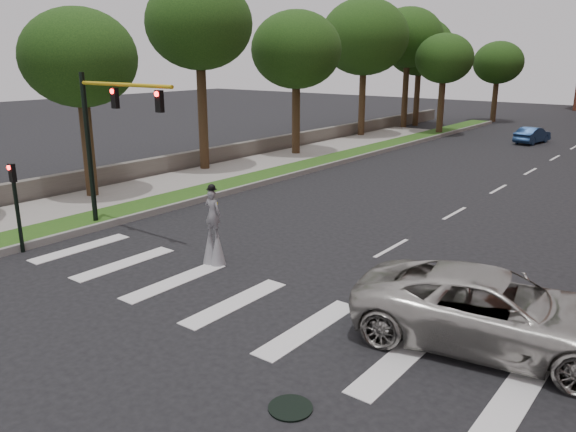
{
  "coord_description": "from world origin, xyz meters",
  "views": [
    {
      "loc": [
        8.91,
        -9.71,
        6.79
      ],
      "look_at": [
        -2.0,
        4.37,
        1.7
      ],
      "focal_mm": 35.0,
      "sensor_mm": 36.0,
      "label": 1
    }
  ],
  "objects": [
    {
      "name": "ground_plane",
      "position": [
        0.0,
        0.0,
        0.0
      ],
      "size": [
        160.0,
        160.0,
        0.0
      ],
      "primitive_type": "plane",
      "color": "black",
      "rests_on": "ground"
    },
    {
      "name": "grass_median",
      "position": [
        -11.5,
        20.0,
        0.12
      ],
      "size": [
        2.0,
        60.0,
        0.25
      ],
      "primitive_type": "cube",
      "color": "#244B15",
      "rests_on": "ground"
    },
    {
      "name": "median_curb",
      "position": [
        -10.45,
        20.0,
        0.14
      ],
      "size": [
        0.2,
        60.0,
        0.28
      ],
      "primitive_type": "cube",
      "color": "gray",
      "rests_on": "ground"
    },
    {
      "name": "sidewalk_left",
      "position": [
        -14.5,
        10.0,
        0.09
      ],
      "size": [
        4.0,
        60.0,
        0.18
      ],
      "primitive_type": "cube",
      "color": "gray",
      "rests_on": "ground"
    },
    {
      "name": "stone_wall",
      "position": [
        -17.0,
        22.0,
        0.55
      ],
      "size": [
        0.5,
        56.0,
        1.1
      ],
      "primitive_type": "cube",
      "color": "#59544D",
      "rests_on": "ground"
    },
    {
      "name": "manhole",
      "position": [
        3.0,
        -2.0,
        0.02
      ],
      "size": [
        0.9,
        0.9,
        0.04
      ],
      "primitive_type": "cylinder",
      "color": "black",
      "rests_on": "ground"
    },
    {
      "name": "traffic_signal",
      "position": [
        -9.78,
        3.0,
        4.15
      ],
      "size": [
        5.3,
        0.23,
        6.2
      ],
      "color": "black",
      "rests_on": "ground"
    },
    {
      "name": "secondary_signal",
      "position": [
        -10.3,
        -0.5,
        1.95
      ],
      "size": [
        0.25,
        0.21,
        3.23
      ],
      "color": "black",
      "rests_on": "ground"
    },
    {
      "name": "stilt_performer",
      "position": [
        -4.0,
        2.87,
        1.05
      ],
      "size": [
        0.84,
        0.56,
        2.78
      ],
      "rotation": [
        0.0,
        0.0,
        3.27
      ],
      "color": "#352415",
      "rests_on": "ground"
    },
    {
      "name": "suv_crossing",
      "position": [
        5.29,
        3.0,
        0.92
      ],
      "size": [
        7.06,
        4.18,
        1.84
      ],
      "primitive_type": "imported",
      "rotation": [
        0.0,
        0.0,
        1.75
      ],
      "color": "#AFACA5",
      "rests_on": "ground"
    },
    {
      "name": "car_mid",
      "position": [
        -3.21,
        38.14,
        0.66
      ],
      "size": [
        2.0,
        4.15,
        1.31
      ],
      "primitive_type": "imported",
      "rotation": [
        0.0,
        0.0,
        2.98
      ],
      "color": "navy",
      "rests_on": "ground"
    },
    {
      "name": "tree_1",
      "position": [
        -15.24,
        5.67,
        6.66
      ],
      "size": [
        5.34,
        5.34,
        8.99
      ],
      "color": "#352415",
      "rests_on": "ground"
    },
    {
      "name": "tree_2",
      "position": [
        -15.85,
        13.92,
        8.53
      ],
      "size": [
        6.15,
        6.15,
        11.21
      ],
      "color": "#352415",
      "rests_on": "ground"
    },
    {
      "name": "tree_3",
      "position": [
        -14.83,
        21.84,
        7.16
      ],
      "size": [
        6.12,
        6.12,
        9.81
      ],
      "color": "#352415",
      "rests_on": "ground"
    },
    {
      "name": "tree_4",
      "position": [
        -16.06,
        32.91,
        8.3
      ],
      "size": [
        7.38,
        7.38,
        11.47
      ],
      "color": "#352415",
      "rests_on": "ground"
    },
    {
      "name": "tree_5",
      "position": [
        -15.96,
        43.48,
        7.64
      ],
      "size": [
        6.53,
        6.53,
        10.45
      ],
      "color": "#352415",
      "rests_on": "ground"
    },
    {
      "name": "tree_6",
      "position": [
        -11.18,
        38.25,
        6.54
      ],
      "size": [
        4.99,
        4.99,
        8.72
      ],
      "color": "#352415",
      "rests_on": "ground"
    },
    {
      "name": "tree_7",
      "position": [
        -10.9,
        51.77,
        6.1
      ],
      "size": [
        5.14,
        5.14,
        8.33
      ],
      "color": "#352415",
      "rests_on": "ground"
    },
    {
      "name": "tree_8",
      "position": [
        -15.76,
        40.43,
        8.42
      ],
      "size": [
        6.46,
        6.46,
        11.21
      ],
      "color": "#352415",
      "rests_on": "ground"
    }
  ]
}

